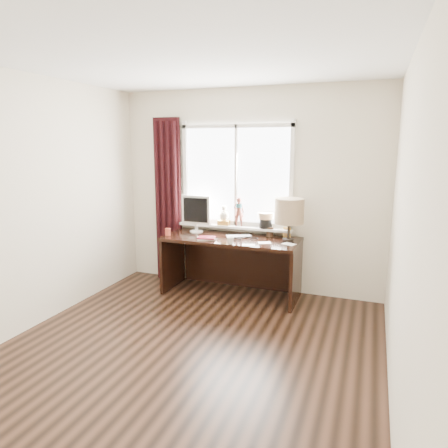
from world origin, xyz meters
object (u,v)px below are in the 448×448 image
at_px(red_cup, 168,232).
at_px(table_lamp, 289,211).
at_px(desk, 233,254).
at_px(monitor, 196,211).
at_px(laptop, 239,236).
at_px(mug, 230,240).

relative_size(red_cup, table_lamp, 0.17).
relative_size(desk, monitor, 3.47).
bearing_deg(laptop, monitor, 142.66).
bearing_deg(table_lamp, laptop, -178.03).
xyz_separation_m(mug, table_lamp, (0.61, 0.38, 0.32)).
xyz_separation_m(laptop, mug, (0.01, -0.35, 0.03)).
xyz_separation_m(laptop, monitor, (-0.63, 0.09, 0.27)).
relative_size(laptop, table_lamp, 0.60).
height_order(laptop, red_cup, red_cup).
distance_m(laptop, monitor, 0.69).
distance_m(laptop, desk, 0.27).
height_order(red_cup, desk, red_cup).
bearing_deg(laptop, mug, -117.17).
height_order(red_cup, monitor, monitor).
distance_m(laptop, red_cup, 0.91).
relative_size(laptop, red_cup, 3.45).
relative_size(mug, monitor, 0.18).
bearing_deg(monitor, red_cup, -130.43).
xyz_separation_m(red_cup, table_lamp, (1.51, 0.24, 0.32)).
bearing_deg(desk, laptop, -26.49).
height_order(laptop, monitor, monitor).
relative_size(mug, desk, 0.05).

